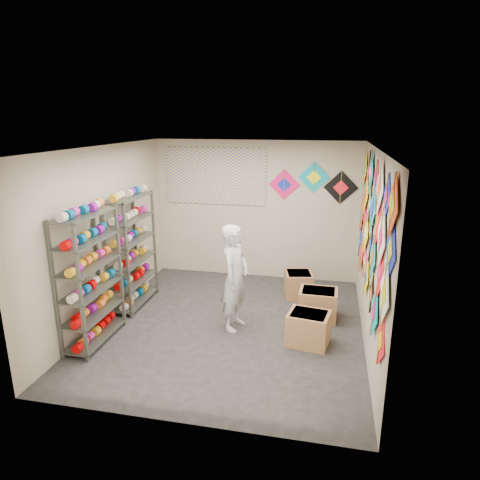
% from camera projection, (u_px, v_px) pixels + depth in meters
% --- Properties ---
extents(ground, '(4.50, 4.50, 0.00)m').
position_uv_depth(ground, '(230.00, 325.00, 6.62)').
color(ground, black).
extents(room_walls, '(4.50, 4.50, 4.50)m').
position_uv_depth(room_walls, '(229.00, 222.00, 6.17)').
color(room_walls, tan).
rests_on(room_walls, ground).
extents(shelf_rack_front, '(0.40, 1.10, 1.90)m').
position_uv_depth(shelf_rack_front, '(90.00, 279.00, 5.91)').
color(shelf_rack_front, '#4C5147').
rests_on(shelf_rack_front, ground).
extents(shelf_rack_back, '(0.40, 1.10, 1.90)m').
position_uv_depth(shelf_rack_back, '(132.00, 251.00, 7.14)').
color(shelf_rack_back, '#4C5147').
rests_on(shelf_rack_back, ground).
extents(string_spools, '(0.12, 2.36, 0.12)m').
position_uv_depth(string_spools, '(112.00, 258.00, 6.50)').
color(string_spools, '#E52A9A').
rests_on(string_spools, ground).
extents(kite_wall_display, '(0.06, 4.28, 2.05)m').
position_uv_depth(kite_wall_display, '(371.00, 225.00, 5.79)').
color(kite_wall_display, red).
rests_on(kite_wall_display, room_walls).
extents(back_wall_kites, '(1.66, 0.02, 0.79)m').
position_uv_depth(back_wall_kites, '(314.00, 183.00, 7.98)').
color(back_wall_kites, '#E1115C').
rests_on(back_wall_kites, room_walls).
extents(poster, '(2.00, 0.01, 1.10)m').
position_uv_depth(poster, '(215.00, 176.00, 8.33)').
color(poster, '#6952B3').
rests_on(poster, room_walls).
extents(shopkeeper, '(0.74, 0.62, 1.62)m').
position_uv_depth(shopkeeper, '(235.00, 278.00, 6.35)').
color(shopkeeper, silver).
rests_on(shopkeeper, ground).
extents(carton_a, '(0.63, 0.55, 0.47)m').
position_uv_depth(carton_a, '(308.00, 328.00, 6.03)').
color(carton_a, '#9A6D43').
rests_on(carton_a, ground).
extents(carton_b, '(0.60, 0.50, 0.48)m').
position_uv_depth(carton_b, '(318.00, 304.00, 6.79)').
color(carton_b, '#9A6D43').
rests_on(carton_b, ground).
extents(carton_c, '(0.56, 0.60, 0.45)m').
position_uv_depth(carton_c, '(298.00, 284.00, 7.65)').
color(carton_c, '#9A6D43').
rests_on(carton_c, ground).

